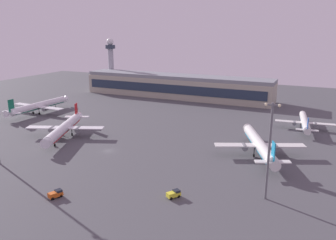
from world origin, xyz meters
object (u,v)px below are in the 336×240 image
airplane_terminal_side (65,128)px  airplane_mid_apron (39,106)px  airplane_near_gate (305,122)px  baggage_tractor (174,194)px  control_tower (111,60)px  apron_light_central (269,146)px  cargo_loader (56,194)px  airplane_far_stand (259,144)px

airplane_terminal_side → airplane_mid_apron: airplane_mid_apron is taller
airplane_near_gate → baggage_tractor: size_ratio=8.09×
control_tower → baggage_tractor: 199.10m
apron_light_central → airplane_near_gate: bearing=86.0°
airplane_mid_apron → apron_light_central: 149.27m
control_tower → cargo_loader: bearing=-61.0°
airplane_far_stand → airplane_terminal_side: bearing=165.5°
baggage_tractor → apron_light_central: 31.06m
airplane_mid_apron → airplane_near_gate: 148.84m
apron_light_central → baggage_tractor: bearing=-156.7°
control_tower → baggage_tractor: control_tower is taller
airplane_near_gate → apron_light_central: size_ratio=1.26×
control_tower → airplane_near_gate: control_tower is taller
airplane_far_stand → apron_light_central: apron_light_central is taller
airplane_mid_apron → airplane_near_gate: bearing=13.2°
airplane_mid_apron → cargo_loader: airplane_mid_apron is taller
cargo_loader → baggage_tractor: size_ratio=1.01×
airplane_far_stand → airplane_near_gate: airplane_far_stand is taller
airplane_near_gate → cargo_loader: airplane_near_gate is taller
airplane_mid_apron → apron_light_central: size_ratio=1.59×
airplane_far_stand → cargo_loader: 78.11m
control_tower → apron_light_central: bearing=-43.6°
airplane_near_gate → control_tower: bearing=151.6°
airplane_mid_apron → cargo_loader: bearing=-41.5°
airplane_far_stand → baggage_tractor: (-16.50, -46.44, -3.25)m
cargo_loader → baggage_tractor: same height
airplane_far_stand → cargo_loader: (-48.42, -61.21, -3.25)m
airplane_mid_apron → airplane_near_gate: size_ratio=1.26×
airplane_far_stand → cargo_loader: size_ratio=9.45×
airplane_far_stand → airplane_near_gate: bearing=49.5°
control_tower → apron_light_central: 207.02m
airplane_terminal_side → apron_light_central: size_ratio=1.52×
airplane_terminal_side → airplane_near_gate: 116.98m
cargo_loader → baggage_tractor: bearing=47.1°
control_tower → airplane_terminal_side: bearing=-65.4°
control_tower → airplane_mid_apron: bearing=-83.8°
control_tower → baggage_tractor: bearing=-50.8°
airplane_far_stand → cargo_loader: bearing=-152.0°
airplane_terminal_side → airplane_far_stand: size_ratio=1.02×
cargo_loader → airplane_terminal_side: bearing=150.8°
airplane_far_stand → airplane_mid_apron: size_ratio=0.93×
airplane_near_gate → apron_light_central: bearing=-101.1°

